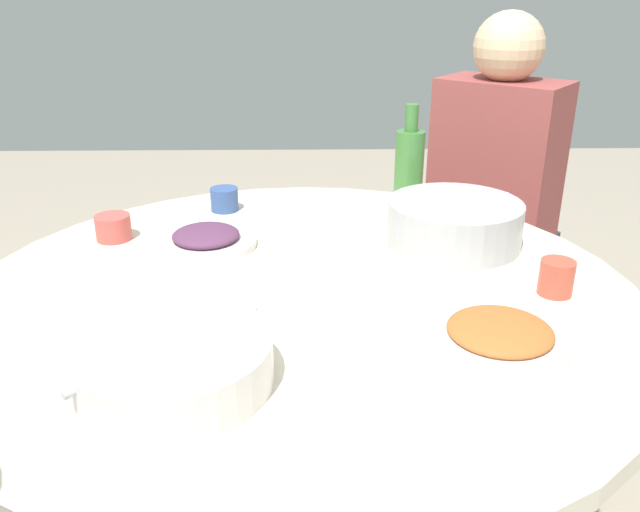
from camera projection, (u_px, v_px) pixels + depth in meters
name	position (u px, v px, depth m)	size (l,w,h in m)	color
round_dining_table	(300.00, 332.00, 1.29)	(1.29, 1.29, 0.73)	#99999E
rice_bowl	(454.00, 222.00, 1.44)	(0.29, 0.29, 0.11)	#B2B5BA
soup_bowl	(172.00, 363.00, 0.95)	(0.30, 0.30, 0.07)	white
dish_eggplant	(206.00, 239.00, 1.44)	(0.22, 0.22, 0.04)	silver
dish_tofu_braise	(499.00, 335.00, 1.06)	(0.23, 0.23, 0.04)	white
green_bottle	(409.00, 165.00, 1.67)	(0.07, 0.07, 0.26)	#407E38
tea_cup_near	(224.00, 199.00, 1.66)	(0.07, 0.07, 0.06)	#35528F
tea_cup_far	(113.00, 227.00, 1.48)	(0.08, 0.08, 0.06)	#CF514A
tea_cup_side	(556.00, 278.00, 1.22)	(0.06, 0.06, 0.07)	#C84D39
stool_for_diner_left	(478.00, 334.00, 2.11)	(0.30, 0.30, 0.44)	brown
diner_left	(495.00, 172.00, 1.90)	(0.46, 0.47, 0.76)	#2D333D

